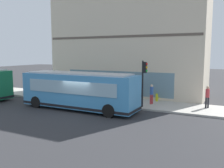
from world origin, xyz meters
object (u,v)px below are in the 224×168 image
at_px(city_bus_nearside, 79,91).
at_px(pedestrian_near_hydrant, 94,86).
at_px(fire_hydrant, 157,97).
at_px(pedestrian_near_building_entrance, 152,93).
at_px(traffic_light_near_corner, 144,75).
at_px(pedestrian_by_light_pole, 207,95).
at_px(pedestrian_walking_along_curb, 117,91).

distance_m(city_bus_nearside, pedestrian_near_hydrant, 5.68).
distance_m(fire_hydrant, pedestrian_near_building_entrance, 1.61).
bearing_deg(pedestrian_near_building_entrance, fire_hydrant, -2.65).
height_order(traffic_light_near_corner, pedestrian_by_light_pole, traffic_light_near_corner).
relative_size(traffic_light_near_corner, pedestrian_near_building_entrance, 2.21).
bearing_deg(city_bus_nearside, pedestrian_walking_along_curb, -25.78).
bearing_deg(pedestrian_walking_along_curb, pedestrian_by_light_pole, -82.82).
bearing_deg(pedestrian_by_light_pole, pedestrian_near_hydrant, 85.97).
bearing_deg(pedestrian_near_hydrant, pedestrian_near_building_entrance, -101.74).
bearing_deg(pedestrian_by_light_pole, fire_hydrant, 79.02).
bearing_deg(pedestrian_near_hydrant, pedestrian_by_light_pole, -94.03).
relative_size(pedestrian_near_hydrant, pedestrian_walking_along_curb, 1.04).
bearing_deg(fire_hydrant, pedestrian_near_building_entrance, 177.35).
bearing_deg(pedestrian_near_building_entrance, pedestrian_walking_along_curb, 96.86).
bearing_deg(traffic_light_near_corner, pedestrian_by_light_pole, -67.00).
distance_m(fire_hydrant, pedestrian_near_hydrant, 6.76).
distance_m(city_bus_nearside, pedestrian_near_building_entrance, 6.41).
height_order(traffic_light_near_corner, fire_hydrant, traffic_light_near_corner).
relative_size(pedestrian_near_hydrant, pedestrian_near_building_entrance, 1.01).
distance_m(pedestrian_near_hydrant, pedestrian_walking_along_curb, 3.87).
bearing_deg(city_bus_nearside, pedestrian_near_building_entrance, -50.99).
bearing_deg(pedestrian_walking_along_curb, pedestrian_near_building_entrance, -83.14).
height_order(city_bus_nearside, traffic_light_near_corner, traffic_light_near_corner).
height_order(city_bus_nearside, pedestrian_walking_along_curb, city_bus_nearside).
bearing_deg(fire_hydrant, pedestrian_near_hydrant, 90.70).
xyz_separation_m(pedestrian_near_building_entrance, pedestrian_by_light_pole, (0.59, -4.57, 0.04)).
bearing_deg(pedestrian_near_hydrant, fire_hydrant, -89.30).
distance_m(city_bus_nearside, pedestrian_walking_along_curb, 4.07).
xyz_separation_m(city_bus_nearside, fire_hydrant, (5.50, -5.04, -1.04)).
xyz_separation_m(traffic_light_near_corner, pedestrian_by_light_pole, (2.04, -4.80, -1.65)).
height_order(fire_hydrant, pedestrian_walking_along_curb, pedestrian_walking_along_curb).
xyz_separation_m(fire_hydrant, pedestrian_near_hydrant, (-0.08, 6.73, 0.66)).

